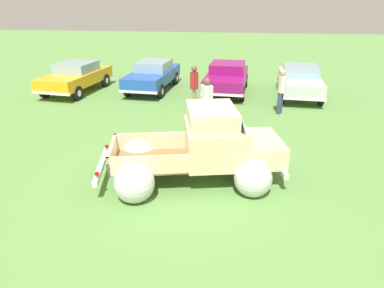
{
  "coord_description": "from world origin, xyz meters",
  "views": [
    {
      "loc": [
        1.1,
        -7.92,
        4.4
      ],
      "look_at": [
        0.0,
        0.51,
        0.76
      ],
      "focal_mm": 32.28,
      "sensor_mm": 36.0,
      "label": 1
    }
  ],
  "objects_px": {
    "show_car_1": "(153,74)",
    "spectator_1": "(282,89)",
    "show_car_3": "(300,80)",
    "spectator_0": "(207,99)",
    "vintage_pickup_truck": "(205,151)",
    "show_car_2": "(227,77)",
    "show_car_0": "(76,76)",
    "spectator_2": "(194,85)"
  },
  "relations": [
    {
      "from": "show_car_1",
      "to": "spectator_1",
      "type": "xyz_separation_m",
      "value": [
        5.99,
        -3.17,
        0.25
      ]
    },
    {
      "from": "show_car_3",
      "to": "spectator_0",
      "type": "bearing_deg",
      "value": -36.94
    },
    {
      "from": "vintage_pickup_truck",
      "to": "show_car_2",
      "type": "xyz_separation_m",
      "value": [
        0.24,
        8.92,
        0.03
      ]
    },
    {
      "from": "show_car_2",
      "to": "show_car_3",
      "type": "xyz_separation_m",
      "value": [
        3.43,
        -0.28,
        -0.0
      ]
    },
    {
      "from": "show_car_0",
      "to": "show_car_2",
      "type": "relative_size",
      "value": 0.99
    },
    {
      "from": "show_car_2",
      "to": "spectator_0",
      "type": "distance_m",
      "value": 5.01
    },
    {
      "from": "show_car_1",
      "to": "show_car_2",
      "type": "bearing_deg",
      "value": 93.84
    },
    {
      "from": "show_car_0",
      "to": "spectator_2",
      "type": "xyz_separation_m",
      "value": [
        6.15,
        -2.15,
        0.28
      ]
    },
    {
      "from": "show_car_0",
      "to": "spectator_2",
      "type": "relative_size",
      "value": 2.41
    },
    {
      "from": "spectator_0",
      "to": "spectator_1",
      "type": "xyz_separation_m",
      "value": [
        2.81,
        1.83,
        0.02
      ]
    },
    {
      "from": "vintage_pickup_truck",
      "to": "show_car_1",
      "type": "bearing_deg",
      "value": 99.06
    },
    {
      "from": "spectator_1",
      "to": "vintage_pickup_truck",
      "type": "bearing_deg",
      "value": 96.01
    },
    {
      "from": "show_car_0",
      "to": "show_car_2",
      "type": "bearing_deg",
      "value": 103.71
    },
    {
      "from": "show_car_0",
      "to": "show_car_2",
      "type": "distance_m",
      "value": 7.44
    },
    {
      "from": "spectator_0",
      "to": "spectator_2",
      "type": "height_order",
      "value": "spectator_2"
    },
    {
      "from": "show_car_3",
      "to": "spectator_0",
      "type": "xyz_separation_m",
      "value": [
        -3.97,
        -4.69,
        0.24
      ]
    },
    {
      "from": "vintage_pickup_truck",
      "to": "spectator_2",
      "type": "xyz_separation_m",
      "value": [
        -1.0,
        5.91,
        0.3
      ]
    },
    {
      "from": "show_car_0",
      "to": "spectator_0",
      "type": "xyz_separation_m",
      "value": [
        6.85,
        -4.11,
        0.24
      ]
    },
    {
      "from": "show_car_3",
      "to": "show_car_2",
      "type": "bearing_deg",
      "value": -91.34
    },
    {
      "from": "spectator_0",
      "to": "spectator_1",
      "type": "relative_size",
      "value": 0.99
    },
    {
      "from": "vintage_pickup_truck",
      "to": "show_car_0",
      "type": "xyz_separation_m",
      "value": [
        -7.16,
        8.06,
        0.03
      ]
    },
    {
      "from": "show_car_2",
      "to": "show_car_3",
      "type": "height_order",
      "value": "same"
    },
    {
      "from": "show_car_2",
      "to": "show_car_3",
      "type": "distance_m",
      "value": 3.44
    },
    {
      "from": "vintage_pickup_truck",
      "to": "show_car_3",
      "type": "distance_m",
      "value": 9.39
    },
    {
      "from": "show_car_1",
      "to": "show_car_2",
      "type": "relative_size",
      "value": 1.03
    },
    {
      "from": "vintage_pickup_truck",
      "to": "spectator_0",
      "type": "height_order",
      "value": "vintage_pickup_truck"
    },
    {
      "from": "show_car_0",
      "to": "show_car_3",
      "type": "relative_size",
      "value": 1.01
    },
    {
      "from": "spectator_1",
      "to": "spectator_2",
      "type": "bearing_deg",
      "value": 27.33
    },
    {
      "from": "show_car_1",
      "to": "spectator_1",
      "type": "relative_size",
      "value": 2.57
    },
    {
      "from": "show_car_0",
      "to": "show_car_3",
      "type": "height_order",
      "value": "same"
    },
    {
      "from": "show_car_1",
      "to": "show_car_3",
      "type": "height_order",
      "value": "same"
    },
    {
      "from": "show_car_3",
      "to": "spectator_2",
      "type": "xyz_separation_m",
      "value": [
        -4.67,
        -2.73,
        0.28
      ]
    },
    {
      "from": "vintage_pickup_truck",
      "to": "show_car_0",
      "type": "bearing_deg",
      "value": 119.41
    },
    {
      "from": "vintage_pickup_truck",
      "to": "show_car_3",
      "type": "relative_size",
      "value": 1.12
    },
    {
      "from": "show_car_1",
      "to": "spectator_0",
      "type": "height_order",
      "value": "spectator_0"
    },
    {
      "from": "show_car_1",
      "to": "spectator_2",
      "type": "relative_size",
      "value": 2.51
    },
    {
      "from": "show_car_1",
      "to": "spectator_0",
      "type": "relative_size",
      "value": 2.61
    },
    {
      "from": "show_car_1",
      "to": "spectator_1",
      "type": "bearing_deg",
      "value": 66.46
    },
    {
      "from": "vintage_pickup_truck",
      "to": "show_car_2",
      "type": "height_order",
      "value": "vintage_pickup_truck"
    },
    {
      "from": "vintage_pickup_truck",
      "to": "show_car_3",
      "type": "bearing_deg",
      "value": 54.82
    },
    {
      "from": "show_car_0",
      "to": "show_car_2",
      "type": "xyz_separation_m",
      "value": [
        7.4,
        0.86,
        0.0
      ]
    },
    {
      "from": "vintage_pickup_truck",
      "to": "show_car_3",
      "type": "xyz_separation_m",
      "value": [
        3.67,
        8.64,
        0.02
      ]
    }
  ]
}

